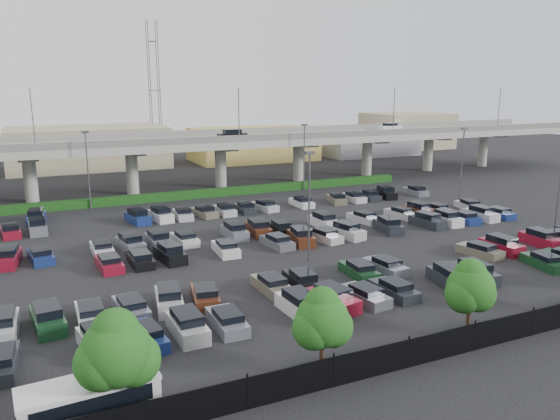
# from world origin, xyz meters

# --- Properties ---
(ground) EXTENTS (280.00, 280.00, 0.00)m
(ground) POSITION_xyz_m (0.00, 0.00, 0.00)
(ground) COLOR black
(overpass) EXTENTS (150.00, 13.00, 15.80)m
(overpass) POSITION_xyz_m (-0.25, 31.98, 6.97)
(overpass) COLOR #999991
(overpass) RESTS_ON ground
(hedge) EXTENTS (66.00, 1.60, 1.10)m
(hedge) POSITION_xyz_m (0.00, 25.00, 0.55)
(hedge) COLOR #174213
(hedge) RESTS_ON ground
(fence) EXTENTS (70.00, 0.10, 2.00)m
(fence) POSITION_xyz_m (-0.05, -28.00, 0.90)
(fence) COLOR black
(fence) RESTS_ON ground
(tree_row) EXTENTS (65.07, 3.66, 5.94)m
(tree_row) POSITION_xyz_m (0.70, -26.53, 3.52)
(tree_row) COLOR #332316
(tree_row) RESTS_ON ground
(shuttle_bus) EXTENTS (6.71, 2.70, 2.11)m
(shuttle_bus) POSITION_xyz_m (-21.29, -25.66, 1.15)
(shuttle_bus) COLOR silver
(shuttle_bus) RESTS_ON ground
(parked_cars) EXTENTS (63.09, 41.63, 1.67)m
(parked_cars) POSITION_xyz_m (-0.41, -3.63, 0.63)
(parked_cars) COLOR #164020
(parked_cars) RESTS_ON ground
(light_poles) EXTENTS (66.90, 48.38, 10.30)m
(light_poles) POSITION_xyz_m (-4.13, 2.00, 6.24)
(light_poles) COLOR #45454A
(light_poles) RESTS_ON ground
(distant_buildings) EXTENTS (138.00, 24.00, 9.00)m
(distant_buildings) POSITION_xyz_m (12.38, 61.81, 3.74)
(distant_buildings) COLOR gray
(distant_buildings) RESTS_ON ground
(comm_tower) EXTENTS (2.40, 2.40, 30.00)m
(comm_tower) POSITION_xyz_m (4.00, 74.00, 15.61)
(comm_tower) COLOR #45454A
(comm_tower) RESTS_ON ground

